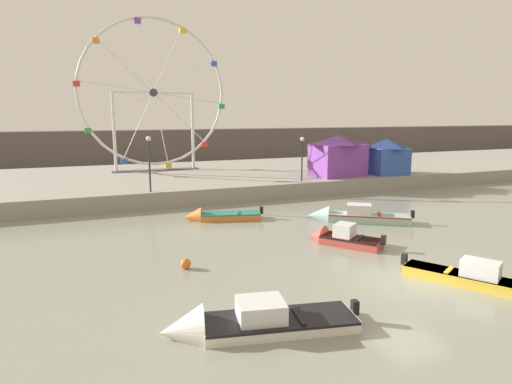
# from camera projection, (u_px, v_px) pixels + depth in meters

# --- Properties ---
(ground_plane) EXTENTS (240.00, 240.00, 0.00)m
(ground_plane) POSITION_uv_depth(u_px,v_px,m) (410.00, 283.00, 16.76)
(ground_plane) COLOR gray
(quay_promenade) EXTENTS (110.00, 18.48, 1.14)m
(quay_promenade) POSITION_uv_depth(u_px,v_px,m) (213.00, 178.00, 40.48)
(quay_promenade) COLOR gray
(quay_promenade) RESTS_ON ground_plane
(distant_town_skyline) EXTENTS (140.00, 3.00, 4.40)m
(distant_town_skyline) POSITION_uv_depth(u_px,v_px,m) (172.00, 147.00, 56.65)
(distant_town_skyline) COLOR #564C47
(distant_town_skyline) RESTS_ON ground_plane
(motorboat_orange_hull) EXTENTS (4.78, 2.36, 1.16)m
(motorboat_orange_hull) POSITION_uv_depth(u_px,v_px,m) (216.00, 216.00, 26.76)
(motorboat_orange_hull) COLOR orange
(motorboat_orange_hull) RESTS_ON ground_plane
(motorboat_seafoam) EXTENTS (5.67, 4.41, 1.44)m
(motorboat_seafoam) POSITION_uv_depth(u_px,v_px,m) (351.00, 216.00, 26.35)
(motorboat_seafoam) COLOR #93BCAD
(motorboat_seafoam) RESTS_ON ground_plane
(motorboat_white_red_stripe) EXTENTS (6.03, 2.63, 1.49)m
(motorboat_white_red_stripe) POSITION_uv_depth(u_px,v_px,m) (239.00, 324.00, 12.92)
(motorboat_white_red_stripe) COLOR silver
(motorboat_white_red_stripe) RESTS_ON ground_plane
(motorboat_faded_red) EXTENTS (3.15, 3.69, 1.45)m
(motorboat_faded_red) POSITION_uv_depth(u_px,v_px,m) (339.00, 238.00, 21.77)
(motorboat_faded_red) COLOR #B24238
(motorboat_faded_red) RESTS_ON ground_plane
(motorboat_mustard_yellow) EXTENTS (3.64, 5.26, 1.32)m
(motorboat_mustard_yellow) POSITION_uv_depth(u_px,v_px,m) (489.00, 282.00, 16.07)
(motorboat_mustard_yellow) COLOR gold
(motorboat_mustard_yellow) RESTS_ON ground_plane
(ferris_wheel_white_frame) EXTENTS (13.43, 1.20, 13.72)m
(ferris_wheel_white_frame) POSITION_uv_depth(u_px,v_px,m) (153.00, 95.00, 40.14)
(ferris_wheel_white_frame) COLOR silver
(ferris_wheel_white_frame) RESTS_ON quay_promenade
(carnival_booth_purple_stall) EXTENTS (4.92, 3.59, 3.46)m
(carnival_booth_purple_stall) POSITION_uv_depth(u_px,v_px,m) (338.00, 155.00, 37.36)
(carnival_booth_purple_stall) COLOR purple
(carnival_booth_purple_stall) RESTS_ON quay_promenade
(carnival_booth_blue_tent) EXTENTS (3.53, 3.66, 3.08)m
(carnival_booth_blue_tent) POSITION_uv_depth(u_px,v_px,m) (386.00, 156.00, 38.63)
(carnival_booth_blue_tent) COLOR #3356B7
(carnival_booth_blue_tent) RESTS_ON quay_promenade
(promenade_lamp_near) EXTENTS (0.32, 0.32, 3.73)m
(promenade_lamp_near) POSITION_uv_depth(u_px,v_px,m) (149.00, 155.00, 29.45)
(promenade_lamp_near) COLOR #2D2D33
(promenade_lamp_near) RESTS_ON quay_promenade
(promenade_lamp_far) EXTENTS (0.32, 0.32, 3.44)m
(promenade_lamp_far) POSITION_uv_depth(u_px,v_px,m) (302.00, 152.00, 34.26)
(promenade_lamp_far) COLOR #2D2D33
(promenade_lamp_far) RESTS_ON quay_promenade
(mooring_buoy_orange) EXTENTS (0.44, 0.44, 0.44)m
(mooring_buoy_orange) POSITION_uv_depth(u_px,v_px,m) (186.00, 264.00, 18.24)
(mooring_buoy_orange) COLOR orange
(mooring_buoy_orange) RESTS_ON ground_plane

